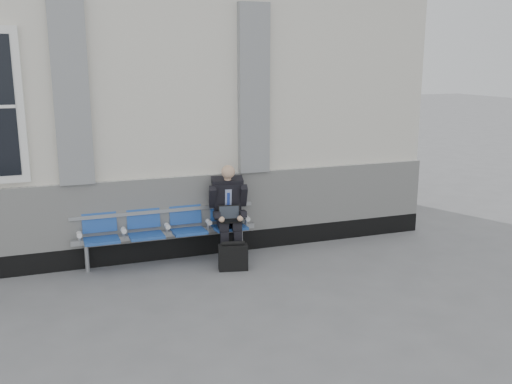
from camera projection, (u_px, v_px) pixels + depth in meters
name	position (u px, v px, depth m)	size (l,w,h in m)	color
bench	(166.00, 225.00, 8.03)	(2.60, 0.47, 0.91)	#9EA0A3
businessman	(228.00, 208.00, 8.16)	(0.57, 0.77, 1.37)	black
briefcase	(233.00, 257.00, 7.80)	(0.42, 0.25, 0.41)	black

